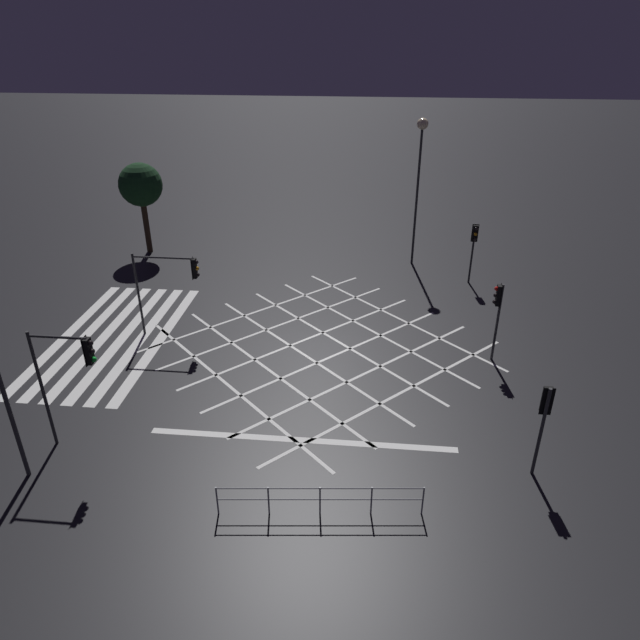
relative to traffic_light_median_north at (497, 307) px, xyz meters
name	(u,v)px	position (x,y,z in m)	size (l,w,h in m)	color
ground_plane	(320,347)	(-0.29, -7.47, -2.55)	(200.00, 200.00, 0.00)	black
road_markings	(201,345)	(0.08, -12.91, -2.55)	(16.31, 20.37, 0.01)	silver
traffic_light_median_north	(497,307)	(0.00, 0.00, 0.00)	(0.36, 0.39, 3.57)	#2D2D30
traffic_light_se_cross	(67,366)	(7.25, -14.92, 0.69)	(0.36, 2.17, 4.45)	#2D2D30
traffic_light_median_south	(169,277)	(-0.73, -14.29, 0.44)	(0.36, 3.03, 4.04)	#2D2D30
traffic_light_nw_main	(474,242)	(-8.28, 0.18, -0.09)	(0.39, 0.36, 3.44)	#2D2D30
traffic_light_ne_main	(544,412)	(7.04, 0.22, -0.18)	(0.39, 0.36, 3.31)	#2D2D30
street_lamp_east	(420,154)	(-11.01, -2.90, 4.01)	(0.63, 0.63, 8.48)	#2D2D30
street_tree_near	(141,186)	(-11.37, -19.57, 1.70)	(2.63, 2.63, 5.63)	#38281C
pedestrian_railing	(320,497)	(9.56, -6.49, -1.88)	(0.65, 6.09, 1.05)	gray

